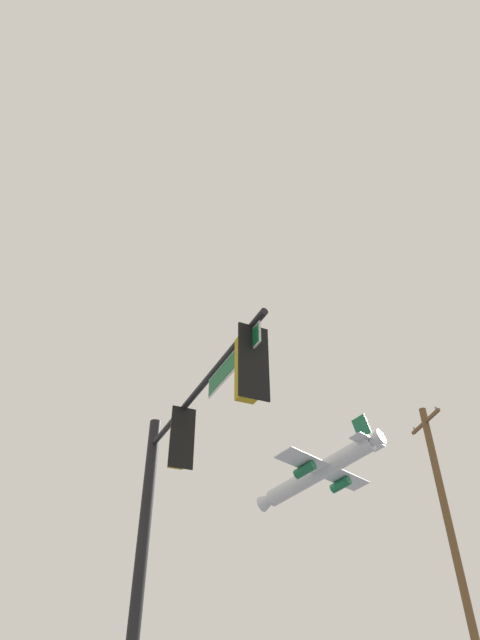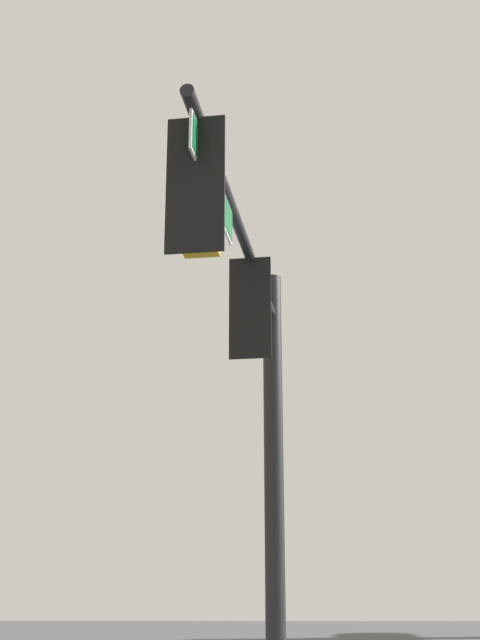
{
  "view_description": "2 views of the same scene",
  "coord_description": "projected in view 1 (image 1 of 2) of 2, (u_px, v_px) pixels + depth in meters",
  "views": [
    {
      "loc": [
        2.4,
        -12.4,
        1.39
      ],
      "look_at": [
        -4.62,
        -7.85,
        7.3
      ],
      "focal_mm": 28.0,
      "sensor_mm": 36.0,
      "label": 1
    },
    {
      "loc": [
        3.92,
        -8.17,
        1.77
      ],
      "look_at": [
        -4.44,
        -8.22,
        4.51
      ],
      "focal_mm": 50.0,
      "sensor_mm": 36.0,
      "label": 2
    }
  ],
  "objects": [
    {
      "name": "signal_pole_near",
      "position": [
        170.0,
        493.0,
        10.04
      ],
      "size": [
        6.19,
        1.23,
        6.59
      ],
      "color": "black",
      "rests_on": "ground_plane"
    },
    {
      "name": "utility_pole",
      "position": [
        452.0,
        536.0,
        18.53
      ],
      "size": [
        2.31,
        1.16,
        10.66
      ],
      "color": "brown",
      "rests_on": "ground_plane"
    },
    {
      "name": "airplane",
      "position": [
        318.0,
        473.0,
        106.45
      ],
      "size": [
        32.18,
        29.72,
        15.26
      ],
      "color": "silver"
    }
  ]
}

